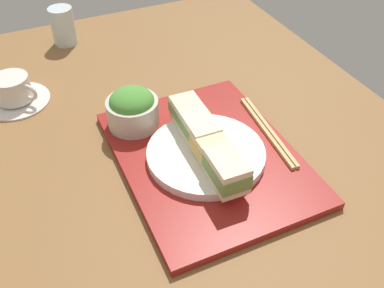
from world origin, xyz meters
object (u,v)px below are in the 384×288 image
sandwich_inner_near (213,151)px  drinking_glass (63,26)px  sandwich_plate (206,154)px  chopsticks_pair (268,131)px  sandwich_farmost (189,114)px  sandwich_nearmost (227,171)px  coffee_cup (14,92)px  sandwich_inner_far (200,131)px  salad_bowl (133,108)px

sandwich_inner_near → drinking_glass: drinking_glass is taller
sandwich_plate → sandwich_inner_near: size_ratio=2.51×
chopsticks_pair → drinking_glass: drinking_glass is taller
sandwich_farmost → drinking_glass: bearing=16.0°
sandwich_nearmost → drinking_glass: 66.16cm
sandwich_nearmost → sandwich_inner_near: 5.61cm
sandwich_plate → sandwich_nearmost: bearing=177.5°
sandwich_farmost → coffee_cup: bearing=48.2°
sandwich_inner_near → drinking_glass: size_ratio=0.89×
chopsticks_pair → drinking_glass: size_ratio=2.30×
sandwich_nearmost → chopsticks_pair: bearing=-55.7°
sandwich_plate → chopsticks_pair: sandwich_plate is taller
sandwich_inner_far → drinking_glass: 55.36cm
chopsticks_pair → sandwich_farmost: bearing=63.2°
sandwich_inner_near → sandwich_inner_far: bearing=-2.5°
sandwich_inner_far → chopsticks_pair: (-1.33, -13.93, -3.72)cm
sandwich_nearmost → sandwich_inner_near: sandwich_nearmost is taller
salad_bowl → drinking_glass: bearing=6.4°
sandwich_inner_near → sandwich_inner_far: 5.60cm
salad_bowl → chopsticks_pair: bearing=-120.1°
sandwich_plate → sandwich_farmost: (8.39, -0.37, 3.13)cm
sandwich_inner_near → coffee_cup: 47.40cm
sandwich_plate → sandwich_inner_near: (-2.80, 0.12, 3.11)cm
sandwich_plate → sandwich_inner_far: 4.29cm
sandwich_farmost → salad_bowl: bearing=55.4°
sandwich_plate → chopsticks_pair: (1.47, -14.06, -0.47)cm
chopsticks_pair → coffee_cup: 54.39cm
coffee_cup → drinking_glass: (21.82, -15.60, 2.24)cm
sandwich_inner_near → sandwich_farmost: (11.18, -0.49, 0.02)cm
chopsticks_pair → coffee_cup: size_ratio=1.53×
sandwich_inner_near → sandwich_farmost: same height
sandwich_nearmost → coffee_cup: bearing=33.7°
sandwich_plate → chopsticks_pair: size_ratio=0.97×
sandwich_inner_far → drinking_glass: size_ratio=0.84×
chopsticks_pair → sandwich_inner_near: bearing=106.7°
drinking_glass → sandwich_nearmost: bearing=-168.6°
salad_bowl → coffee_cup: salad_bowl is taller
salad_bowl → coffee_cup: 28.63cm
sandwich_inner_near → chopsticks_pair: (4.27, -14.18, -3.58)cm
sandwich_nearmost → chopsticks_pair: (9.86, -14.43, -3.90)cm
chopsticks_pair → sandwich_nearmost: bearing=124.3°
sandwich_plate → salad_bowl: salad_bowl is taller
sandwich_nearmost → sandwich_plate: bearing=-2.5°
sandwich_plate → sandwich_inner_near: bearing=177.5°
sandwich_inner_near → chopsticks_pair: size_ratio=0.39×
sandwich_inner_near → drinking_glass: 60.74cm
sandwich_farmost → salad_bowl: 11.06cm
sandwich_farmost → chopsticks_pair: sandwich_farmost is taller
sandwich_farmost → coffee_cup: size_ratio=0.59×
sandwich_inner_far → sandwich_inner_near: bearing=177.5°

